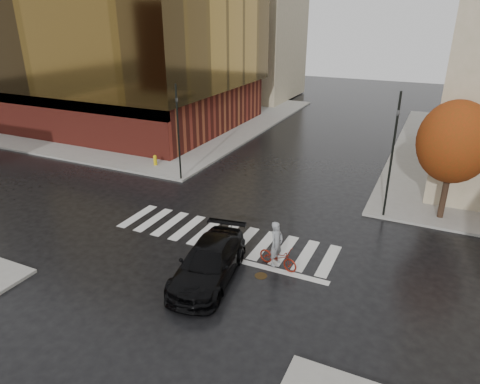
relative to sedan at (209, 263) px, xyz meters
The scene contains 12 objects.
ground 3.42m from the sedan, 110.17° to the left, with size 120.00×120.00×0.00m, color black.
sidewalk_nw 32.76m from the sedan, 132.55° to the left, with size 30.00×30.00×0.15m, color gray.
crosswalk 3.88m from the sedan, 107.57° to the left, with size 12.00×3.00×0.01m, color silver.
office_glass 32.21m from the sedan, 137.63° to the left, with size 27.00×19.00×16.00m.
building_nw_far 44.63m from the sedan, 113.14° to the left, with size 14.00×12.00×20.00m, color tan.
tree_ne_a 14.23m from the sedan, 49.93° to the left, with size 3.80×3.80×6.50m.
sedan is the anchor object (origin of this frame).
cyclist 3.16m from the sedan, 42.19° to the left, with size 2.06×1.11×2.23m.
traffic_light_nw 12.36m from the sedan, 128.32° to the left, with size 0.18×0.16×6.37m.
traffic_light_ne 11.62m from the sedan, 57.66° to the left, with size 0.20×0.21×6.89m.
fire_hydrant 15.31m from the sedan, 134.22° to the left, with size 0.27×0.27×0.77m.
manhole 2.40m from the sedan, 29.66° to the left, with size 0.56×0.56×0.01m, color #413017.
Camera 1 is at (9.05, -16.72, 10.71)m, focal length 32.00 mm.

